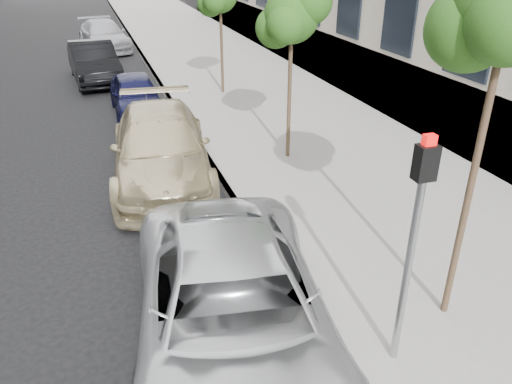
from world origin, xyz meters
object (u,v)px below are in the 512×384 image
suv (161,147)px  sedan_rear (104,36)px  minivan (234,312)px  signal_pole (414,231)px  tree_mid (293,15)px  tree_near (512,4)px  sedan_blue (136,95)px  sedan_black (94,62)px

suv → sedan_rear: 16.89m
minivan → signal_pole: bearing=-13.4°
tree_mid → sedan_rear: tree_mid is taller
tree_mid → minivan: bearing=-118.1°
signal_pole → suv: signal_pole is taller
tree_mid → minivan: size_ratio=0.77×
tree_near → tree_mid: (-0.00, 6.50, -0.93)m
sedan_blue → sedan_rear: (-0.33, 11.57, 0.07)m
tree_mid → sedan_black: size_ratio=0.92×
sedan_rear → signal_pole: bearing=-92.1°
signal_pole → sedan_black: bearing=102.3°
minivan → sedan_blue: size_ratio=1.46×
tree_near → signal_pole: bearing=-156.0°
suv → sedan_rear: (-0.33, 16.89, -0.07)m
tree_mid → sedan_blue: tree_mid is taller
sedan_blue → tree_near: bearing=-74.5°
signal_pole → sedan_black: 17.63m
tree_near → minivan: (-3.33, 0.27, -3.82)m
minivan → suv: suv is taller
tree_mid → suv: tree_mid is taller
tree_near → minivan: bearing=175.4°
tree_mid → signal_pole: size_ratio=1.35×
sedan_rear → tree_mid: bearing=-85.5°
minivan → sedan_rear: minivan is taller
tree_near → sedan_blue: bearing=105.8°
sedan_rear → minivan: bearing=-96.9°
suv → sedan_rear: bearing=97.7°
signal_pole → sedan_rear: signal_pole is taller
tree_near → minivan: tree_near is taller
sedan_rear → sedan_blue: bearing=-96.1°
tree_mid → sedan_black: bearing=113.5°
minivan → sedan_blue: 11.53m
sedan_black → sedan_rear: 6.70m
tree_mid → sedan_rear: bearing=102.2°
tree_near → signal_pole: tree_near is taller
signal_pole → sedan_blue: 12.62m
tree_mid → signal_pole: (-1.29, -7.08, -1.53)m
minivan → suv: 6.21m
suv → sedan_black: (-1.12, 10.24, -0.02)m
signal_pole → minivan: size_ratio=0.57×
signal_pole → tree_near: bearing=26.0°
sedan_blue → sedan_black: sedan_black is taller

